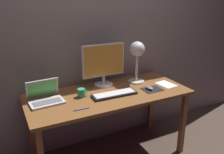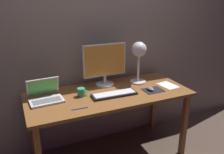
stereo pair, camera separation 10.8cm
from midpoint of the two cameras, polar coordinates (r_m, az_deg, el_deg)
back_wall at (r=2.55m, az=-3.20°, el=11.15°), size 4.80×0.06×2.60m
desk at (r=2.38m, az=0.51°, el=-5.58°), size 1.60×0.70×0.74m
monitor at (r=2.46m, az=-0.52°, el=3.41°), size 0.46×0.20×0.44m
keyboard_main at (r=2.29m, az=1.90°, el=-4.17°), size 0.44×0.15×0.03m
laptop at (r=2.25m, az=-14.50°, el=-4.04°), size 0.31×0.26×0.20m
desk_lamp at (r=2.54m, az=7.68°, el=5.65°), size 0.17×0.17×0.45m
mousepad at (r=2.45m, az=11.09°, el=-3.12°), size 0.20×0.16×0.00m
mouse at (r=2.43m, az=10.43°, el=-2.78°), size 0.06×0.10×0.03m
coffee_mug at (r=2.27m, az=-6.01°, el=-3.66°), size 0.11×0.07×0.08m
paper_sheet_by_keyboard at (r=2.62m, az=14.44°, el=-1.94°), size 0.17×0.23×0.00m
pen at (r=2.04m, az=-6.28°, el=-7.57°), size 0.14×0.01×0.01m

